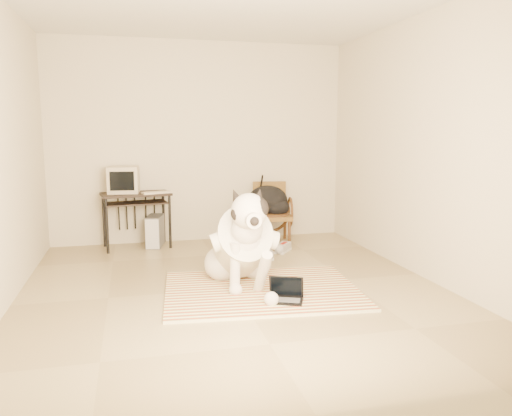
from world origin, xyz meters
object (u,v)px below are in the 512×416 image
object	(u,v)px
dog	(242,245)
computer_desk	(136,201)
laptop	(286,294)
pc_tower	(155,231)
backpack	(269,202)
rattan_chair	(271,212)
crt_monitor	(124,180)

from	to	relation	value
dog	computer_desk	distance (m)	2.16
dog	laptop	size ratio (longest dim) A/B	3.95
pc_tower	computer_desk	bearing A→B (deg)	-173.27
computer_desk	backpack	size ratio (longest dim) A/B	1.68
dog	rattan_chair	bearing A→B (deg)	66.30
dog	laptop	distance (m)	0.72
pc_tower	backpack	world-z (taller)	backpack
computer_desk	backpack	distance (m)	1.76
backpack	computer_desk	bearing A→B (deg)	176.99
rattan_chair	backpack	bearing A→B (deg)	-158.26
crt_monitor	rattan_chair	distance (m)	1.99
crt_monitor	backpack	distance (m)	1.94
laptop	pc_tower	bearing A→B (deg)	112.23
dog	laptop	bearing A→B (deg)	-64.52
computer_desk	rattan_chair	xyz separation A→B (m)	(1.78, -0.08, -0.21)
pc_tower	rattan_chair	distance (m)	1.57
computer_desk	dog	bearing A→B (deg)	-62.74
crt_monitor	backpack	world-z (taller)	crt_monitor
crt_monitor	rattan_chair	xyz separation A→B (m)	(1.93, -0.15, -0.48)
dog	crt_monitor	size ratio (longest dim) A/B	3.54
pc_tower	dog	bearing A→B (deg)	-68.76
dog	rattan_chair	distance (m)	1.99
laptop	computer_desk	xyz separation A→B (m)	(-1.25, 2.48, 0.54)
laptop	backpack	xyz separation A→B (m)	(0.51, 2.38, 0.48)
dog	rattan_chair	size ratio (longest dim) A/B	1.80
backpack	dog	bearing A→B (deg)	-113.20
laptop	rattan_chair	bearing A→B (deg)	77.53
dog	crt_monitor	distance (m)	2.33
rattan_chair	laptop	bearing A→B (deg)	-102.47
laptop	backpack	world-z (taller)	backpack
laptop	pc_tower	world-z (taller)	pc_tower
rattan_chair	backpack	size ratio (longest dim) A/B	1.48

